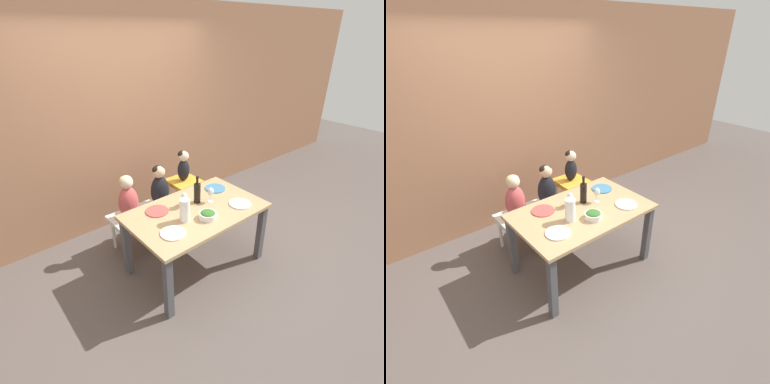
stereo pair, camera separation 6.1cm
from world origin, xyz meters
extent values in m
plane|color=#564C47|center=(0.00, 0.00, 0.00)|extent=(14.00, 14.00, 0.00)
cube|color=#9E6B4C|center=(0.00, 1.40, 1.35)|extent=(10.00, 0.06, 2.70)
cube|color=tan|center=(0.00, 0.00, 0.71)|extent=(1.40, 0.87, 0.03)
cube|color=#4C4C51|center=(-0.64, -0.37, 0.35)|extent=(0.07, 0.07, 0.70)
cube|color=#4C4C51|center=(0.64, -0.37, 0.35)|extent=(0.07, 0.07, 0.70)
cube|color=#4C4C51|center=(-0.64, 0.37, 0.35)|extent=(0.07, 0.07, 0.70)
cube|color=#4C4C51|center=(0.64, 0.37, 0.35)|extent=(0.07, 0.07, 0.70)
cylinder|color=silver|center=(-0.56, 0.53, 0.20)|extent=(0.04, 0.04, 0.41)
cylinder|color=silver|center=(-0.24, 0.53, 0.20)|extent=(0.04, 0.04, 0.41)
cylinder|color=silver|center=(-0.56, 0.86, 0.20)|extent=(0.04, 0.04, 0.41)
cylinder|color=silver|center=(-0.24, 0.86, 0.20)|extent=(0.04, 0.04, 0.41)
cube|color=silver|center=(-0.40, 0.70, 0.43)|extent=(0.43, 0.43, 0.05)
cylinder|color=silver|center=(-0.14, 0.53, 0.20)|extent=(0.04, 0.04, 0.41)
cylinder|color=silver|center=(0.19, 0.53, 0.20)|extent=(0.04, 0.04, 0.41)
cylinder|color=silver|center=(-0.14, 0.86, 0.20)|extent=(0.04, 0.04, 0.41)
cylinder|color=silver|center=(0.19, 0.86, 0.20)|extent=(0.04, 0.04, 0.41)
cube|color=silver|center=(0.02, 0.70, 0.43)|extent=(0.43, 0.43, 0.05)
cylinder|color=silver|center=(0.25, 0.56, 0.32)|extent=(0.04, 0.04, 0.63)
cylinder|color=silver|center=(0.53, 0.56, 0.32)|extent=(0.04, 0.04, 0.63)
cylinder|color=silver|center=(0.25, 0.83, 0.32)|extent=(0.04, 0.04, 0.63)
cylinder|color=silver|center=(0.53, 0.83, 0.32)|extent=(0.04, 0.04, 0.63)
cube|color=gold|center=(0.39, 0.70, 0.66)|extent=(0.37, 0.37, 0.05)
ellipsoid|color=#C64C4C|center=(-0.40, 0.70, 0.65)|extent=(0.23, 0.18, 0.40)
sphere|color=beige|center=(-0.40, 0.70, 0.91)|extent=(0.15, 0.15, 0.15)
ellipsoid|color=#DBC684|center=(-0.40, 0.70, 0.93)|extent=(0.15, 0.14, 0.10)
ellipsoid|color=black|center=(0.02, 0.70, 0.65)|extent=(0.23, 0.18, 0.40)
sphere|color=#D6AD89|center=(0.02, 0.70, 0.91)|extent=(0.15, 0.15, 0.15)
ellipsoid|color=black|center=(0.02, 0.70, 0.93)|extent=(0.15, 0.14, 0.10)
ellipsoid|color=black|center=(0.39, 0.70, 0.82)|extent=(0.16, 0.12, 0.28)
sphere|color=beige|center=(0.39, 0.70, 1.01)|extent=(0.13, 0.13, 0.13)
ellipsoid|color=black|center=(0.39, 0.70, 1.03)|extent=(0.13, 0.13, 0.09)
cylinder|color=black|center=(0.11, 0.11, 0.84)|extent=(0.07, 0.07, 0.22)
cylinder|color=black|center=(0.11, 0.11, 0.99)|extent=(0.03, 0.03, 0.09)
cylinder|color=black|center=(0.11, 0.11, 1.03)|extent=(0.03, 0.03, 0.02)
cylinder|color=white|center=(-0.21, -0.08, 0.85)|extent=(0.10, 0.10, 0.23)
cylinder|color=white|center=(0.23, 0.03, 0.73)|extent=(0.06, 0.06, 0.00)
cylinder|color=white|center=(0.23, 0.03, 0.77)|extent=(0.01, 0.01, 0.07)
ellipsoid|color=white|center=(0.23, 0.03, 0.85)|extent=(0.06, 0.06, 0.09)
cylinder|color=white|center=(-0.06, 0.12, 0.73)|extent=(0.06, 0.06, 0.00)
cylinder|color=white|center=(-0.06, 0.12, 0.77)|extent=(0.01, 0.01, 0.07)
ellipsoid|color=white|center=(-0.06, 0.12, 0.85)|extent=(0.06, 0.06, 0.09)
cylinder|color=white|center=(-0.02, -0.19, 0.76)|extent=(0.17, 0.17, 0.06)
ellipsoid|color=#336628|center=(-0.02, -0.19, 0.79)|extent=(0.15, 0.15, 0.04)
cylinder|color=silver|center=(-0.43, -0.18, 0.74)|extent=(0.23, 0.23, 0.01)
cylinder|color=#D14C47|center=(-0.33, 0.23, 0.74)|extent=(0.23, 0.23, 0.01)
cylinder|color=teal|center=(0.47, 0.20, 0.74)|extent=(0.23, 0.23, 0.01)
cylinder|color=silver|center=(0.43, -0.22, 0.74)|extent=(0.23, 0.23, 0.01)
camera|label=1|loc=(-1.72, -1.98, 2.37)|focal=28.00mm
camera|label=2|loc=(-1.67, -2.02, 2.37)|focal=28.00mm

